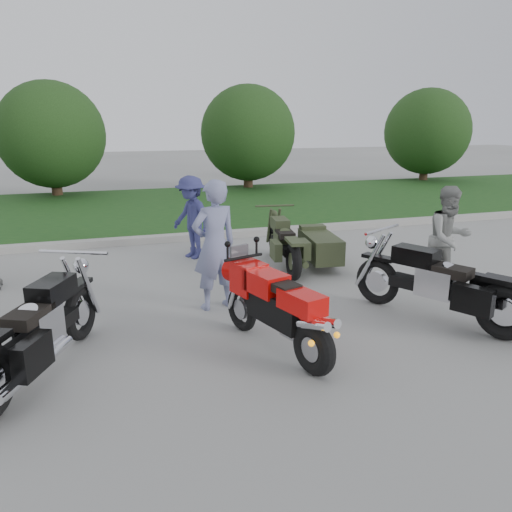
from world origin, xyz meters
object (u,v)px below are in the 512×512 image
object	(u,v)px
sportbike_red	(277,307)
cruiser_sidecar	(305,246)
cruiser_left	(35,335)
cruiser_right	(444,287)
person_stripe	(215,245)
person_denim	(192,217)
person_grey	(449,238)

from	to	relation	value
sportbike_red	cruiser_sidecar	world-z (taller)	sportbike_red
cruiser_left	cruiser_right	bearing A→B (deg)	25.10
person_stripe	person_denim	world-z (taller)	person_stripe
cruiser_sidecar	person_grey	bearing A→B (deg)	-38.04
cruiser_right	person_grey	xyz separation A→B (m)	(0.99, 1.22, 0.35)
cruiser_sidecar	person_stripe	xyz separation A→B (m)	(-2.09, -1.54, 0.54)
sportbike_red	person_stripe	distance (m)	1.74
person_grey	cruiser_right	bearing A→B (deg)	-129.36
sportbike_red	cruiser_sidecar	bearing A→B (deg)	44.56
person_grey	person_denim	size ratio (longest dim) A/B	1.03
cruiser_left	person_stripe	xyz separation A→B (m)	(2.31, 1.48, 0.46)
person_denim	person_stripe	bearing A→B (deg)	-30.07
cruiser_left	person_denim	world-z (taller)	person_denim
cruiser_right	sportbike_red	bearing A→B (deg)	155.83
person_stripe	person_denim	distance (m)	2.88
sportbike_red	person_stripe	world-z (taller)	person_stripe
cruiser_right	person_stripe	size ratio (longest dim) A/B	1.22
cruiser_right	person_denim	size ratio (longest dim) A/B	1.41
cruiser_sidecar	person_stripe	bearing A→B (deg)	-136.08
cruiser_left	person_grey	bearing A→B (deg)	36.34
cruiser_sidecar	sportbike_red	bearing A→B (deg)	-110.76
cruiser_left	sportbike_red	bearing A→B (deg)	21.38
sportbike_red	cruiser_right	size ratio (longest dim) A/B	0.86
cruiser_left	person_denim	distance (m)	5.02
sportbike_red	cruiser_left	bearing A→B (deg)	159.16
cruiser_right	person_stripe	bearing A→B (deg)	124.46
cruiser_right	person_grey	bearing A→B (deg)	22.81
cruiser_sidecar	person_denim	size ratio (longest dim) A/B	1.38
cruiser_left	cruiser_sidecar	distance (m)	5.34
person_stripe	sportbike_red	bearing A→B (deg)	89.07
sportbike_red	person_denim	distance (m)	4.53
person_grey	person_denim	world-z (taller)	person_grey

